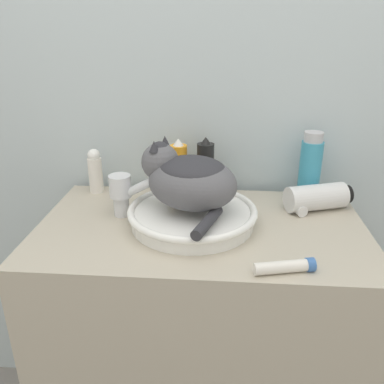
{
  "coord_description": "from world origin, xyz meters",
  "views": [
    {
      "loc": [
        0.05,
        -0.74,
        1.41
      ],
      "look_at": [
        -0.03,
        0.25,
        0.99
      ],
      "focal_mm": 38.0,
      "sensor_mm": 36.0,
      "label": 1
    }
  ],
  "objects_px": {
    "cream_tube": "(285,267)",
    "mouthwash_bottle": "(310,167)",
    "hairspray_can_black": "(205,169)",
    "spray_bottle_trigger": "(179,169)",
    "cat": "(188,178)",
    "deodorant_stick": "(95,171)",
    "faucet": "(124,191)",
    "hair_dryer": "(316,198)"
  },
  "relations": [
    {
      "from": "cream_tube",
      "to": "hair_dryer",
      "type": "relative_size",
      "value": 0.68
    },
    {
      "from": "cream_tube",
      "to": "hair_dryer",
      "type": "distance_m",
      "value": 0.37
    },
    {
      "from": "hairspray_can_black",
      "to": "cream_tube",
      "type": "xyz_separation_m",
      "value": [
        0.2,
        -0.43,
        -0.08
      ]
    },
    {
      "from": "mouthwash_bottle",
      "to": "spray_bottle_trigger",
      "type": "bearing_deg",
      "value": 180.0
    },
    {
      "from": "faucet",
      "to": "mouthwash_bottle",
      "type": "height_order",
      "value": "mouthwash_bottle"
    },
    {
      "from": "hairspray_can_black",
      "to": "spray_bottle_trigger",
      "type": "distance_m",
      "value": 0.08
    },
    {
      "from": "mouthwash_bottle",
      "to": "cream_tube",
      "type": "height_order",
      "value": "mouthwash_bottle"
    },
    {
      "from": "cat",
      "to": "cream_tube",
      "type": "distance_m",
      "value": 0.35
    },
    {
      "from": "cat",
      "to": "hair_dryer",
      "type": "xyz_separation_m",
      "value": [
        0.37,
        0.12,
        -0.1
      ]
    },
    {
      "from": "faucet",
      "to": "hairspray_can_black",
      "type": "xyz_separation_m",
      "value": [
        0.22,
        0.17,
        0.01
      ]
    },
    {
      "from": "cat",
      "to": "hairspray_can_black",
      "type": "distance_m",
      "value": 0.21
    },
    {
      "from": "hairspray_can_black",
      "to": "mouthwash_bottle",
      "type": "distance_m",
      "value": 0.33
    },
    {
      "from": "hairspray_can_black",
      "to": "deodorant_stick",
      "type": "bearing_deg",
      "value": 180.0
    },
    {
      "from": "deodorant_stick",
      "to": "spray_bottle_trigger",
      "type": "height_order",
      "value": "spray_bottle_trigger"
    },
    {
      "from": "cat",
      "to": "spray_bottle_trigger",
      "type": "xyz_separation_m",
      "value": [
        -0.05,
        0.21,
        -0.05
      ]
    },
    {
      "from": "spray_bottle_trigger",
      "to": "hairspray_can_black",
      "type": "bearing_deg",
      "value": -0.0
    },
    {
      "from": "deodorant_stick",
      "to": "hairspray_can_black",
      "type": "bearing_deg",
      "value": -0.0
    },
    {
      "from": "hair_dryer",
      "to": "faucet",
      "type": "bearing_deg",
      "value": 170.33
    },
    {
      "from": "deodorant_stick",
      "to": "spray_bottle_trigger",
      "type": "relative_size",
      "value": 0.78
    },
    {
      "from": "cat",
      "to": "cream_tube",
      "type": "xyz_separation_m",
      "value": [
        0.24,
        -0.22,
        -0.12
      ]
    },
    {
      "from": "hair_dryer",
      "to": "deodorant_stick",
      "type": "bearing_deg",
      "value": 154.51
    },
    {
      "from": "cat",
      "to": "deodorant_stick",
      "type": "relative_size",
      "value": 2.26
    },
    {
      "from": "hair_dryer",
      "to": "spray_bottle_trigger",
      "type": "bearing_deg",
      "value": 150.01
    },
    {
      "from": "mouthwash_bottle",
      "to": "spray_bottle_trigger",
      "type": "height_order",
      "value": "mouthwash_bottle"
    },
    {
      "from": "deodorant_stick",
      "to": "spray_bottle_trigger",
      "type": "bearing_deg",
      "value": 0.0
    },
    {
      "from": "cat",
      "to": "hairspray_can_black",
      "type": "relative_size",
      "value": 1.71
    },
    {
      "from": "hairspray_can_black",
      "to": "hair_dryer",
      "type": "distance_m",
      "value": 0.35
    },
    {
      "from": "spray_bottle_trigger",
      "to": "cat",
      "type": "bearing_deg",
      "value": -76.74
    },
    {
      "from": "deodorant_stick",
      "to": "spray_bottle_trigger",
      "type": "distance_m",
      "value": 0.27
    },
    {
      "from": "cream_tube",
      "to": "mouthwash_bottle",
      "type": "bearing_deg",
      "value": 73.76
    },
    {
      "from": "deodorant_stick",
      "to": "cream_tube",
      "type": "height_order",
      "value": "deodorant_stick"
    },
    {
      "from": "cat",
      "to": "faucet",
      "type": "relative_size",
      "value": 1.99
    },
    {
      "from": "mouthwash_bottle",
      "to": "hairspray_can_black",
      "type": "bearing_deg",
      "value": 180.0
    },
    {
      "from": "hairspray_can_black",
      "to": "faucet",
      "type": "bearing_deg",
      "value": -142.04
    },
    {
      "from": "spray_bottle_trigger",
      "to": "hair_dryer",
      "type": "height_order",
      "value": "spray_bottle_trigger"
    },
    {
      "from": "spray_bottle_trigger",
      "to": "hair_dryer",
      "type": "xyz_separation_m",
      "value": [
        0.42,
        -0.09,
        -0.05
      ]
    },
    {
      "from": "cat",
      "to": "cream_tube",
      "type": "height_order",
      "value": "cat"
    },
    {
      "from": "mouthwash_bottle",
      "to": "hair_dryer",
      "type": "bearing_deg",
      "value": -84.44
    },
    {
      "from": "hairspray_can_black",
      "to": "mouthwash_bottle",
      "type": "height_order",
      "value": "mouthwash_bottle"
    },
    {
      "from": "mouthwash_bottle",
      "to": "hair_dryer",
      "type": "height_order",
      "value": "mouthwash_bottle"
    },
    {
      "from": "cat",
      "to": "faucet",
      "type": "xyz_separation_m",
      "value": [
        -0.18,
        0.04,
        -0.06
      ]
    },
    {
      "from": "spray_bottle_trigger",
      "to": "deodorant_stick",
      "type": "bearing_deg",
      "value": 180.0
    }
  ]
}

